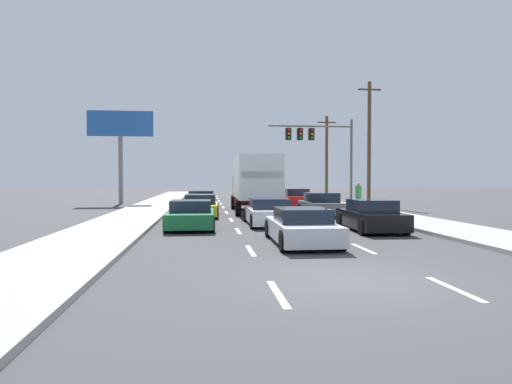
# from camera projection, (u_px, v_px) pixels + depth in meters

# --- Properties ---
(ground_plane) EXTENTS (140.00, 140.00, 0.00)m
(ground_plane) POSITION_uv_depth(u_px,v_px,m) (245.00, 206.00, 34.26)
(ground_plane) COLOR #3D3D3F
(sidewalk_right) EXTENTS (3.18, 80.00, 0.14)m
(sidewalk_right) POSITION_uv_depth(u_px,v_px,m) (355.00, 209.00, 30.06)
(sidewalk_right) COLOR #9E9E99
(sidewalk_right) RESTS_ON ground_plane
(sidewalk_left) EXTENTS (3.18, 80.00, 0.14)m
(sidewalk_left) POSITION_uv_depth(u_px,v_px,m) (144.00, 211.00, 28.53)
(sidewalk_left) COLOR #9E9E99
(sidewalk_left) RESTS_ON ground_plane
(lane_markings) EXTENTS (3.54, 57.00, 0.01)m
(lane_markings) POSITION_uv_depth(u_px,v_px,m) (250.00, 209.00, 30.87)
(lane_markings) COLOR silver
(lane_markings) RESTS_ON ground_plane
(car_navy) EXTENTS (2.11, 4.12, 1.25)m
(car_navy) POSITION_uv_depth(u_px,v_px,m) (202.00, 200.00, 31.60)
(car_navy) COLOR #141E4C
(car_navy) RESTS_ON ground_plane
(car_yellow) EXTENTS (2.06, 4.46, 1.23)m
(car_yellow) POSITION_uv_depth(u_px,v_px,m) (201.00, 206.00, 25.24)
(car_yellow) COLOR yellow
(car_yellow) RESTS_ON ground_plane
(car_green) EXTENTS (2.02, 4.12, 1.19)m
(car_green) POSITION_uv_depth(u_px,v_px,m) (191.00, 216.00, 19.17)
(car_green) COLOR #196B38
(car_green) RESTS_ON ground_plane
(box_truck) EXTENTS (2.68, 9.08, 3.38)m
(box_truck) POSITION_uv_depth(u_px,v_px,m) (255.00, 181.00, 27.82)
(box_truck) COLOR white
(box_truck) RESTS_ON ground_plane
(car_white) EXTENTS (1.98, 4.36, 1.20)m
(car_white) POSITION_uv_depth(u_px,v_px,m) (268.00, 213.00, 20.68)
(car_white) COLOR white
(car_white) RESTS_ON ground_plane
(car_silver) EXTENTS (1.94, 4.44, 1.16)m
(car_silver) POSITION_uv_depth(u_px,v_px,m) (301.00, 227.00, 14.71)
(car_silver) COLOR #B7BABF
(car_silver) RESTS_ON ground_plane
(car_red) EXTENTS (2.00, 4.62, 1.36)m
(car_red) POSITION_uv_depth(u_px,v_px,m) (296.00, 199.00, 33.68)
(car_red) COLOR red
(car_red) RESTS_ON ground_plane
(car_gray) EXTENTS (1.97, 4.09, 1.31)m
(car_gray) POSITION_uv_depth(u_px,v_px,m) (321.00, 205.00, 25.75)
(car_gray) COLOR slate
(car_gray) RESTS_ON ground_plane
(car_black) EXTENTS (2.01, 4.33, 1.26)m
(car_black) POSITION_uv_depth(u_px,v_px,m) (371.00, 216.00, 18.43)
(car_black) COLOR black
(car_black) RESTS_ON ground_plane
(traffic_signal_mast) EXTENTS (6.96, 0.69, 6.91)m
(traffic_signal_mast) POSITION_uv_depth(u_px,v_px,m) (314.00, 140.00, 36.87)
(traffic_signal_mast) COLOR #595B56
(traffic_signal_mast) RESTS_ON ground_plane
(utility_pole_mid) EXTENTS (1.80, 0.28, 9.52)m
(utility_pole_mid) POSITION_uv_depth(u_px,v_px,m) (369.00, 142.00, 35.08)
(utility_pole_mid) COLOR brown
(utility_pole_mid) RESTS_ON ground_plane
(utility_pole_far) EXTENTS (1.80, 0.28, 8.20)m
(utility_pole_far) POSITION_uv_depth(u_px,v_px,m) (327.00, 157.00, 44.78)
(utility_pole_far) COLOR brown
(utility_pole_far) RESTS_ON ground_plane
(roadside_billboard) EXTENTS (5.32, 0.36, 7.68)m
(roadside_billboard) POSITION_uv_depth(u_px,v_px,m) (120.00, 135.00, 37.59)
(roadside_billboard) COLOR slate
(roadside_billboard) RESTS_ON ground_plane
(pedestrian_near_corner) EXTENTS (0.38, 0.38, 1.73)m
(pedestrian_near_corner) POSITION_uv_depth(u_px,v_px,m) (358.00, 196.00, 28.64)
(pedestrian_near_corner) COLOR #3F3F42
(pedestrian_near_corner) RESTS_ON sidewalk_right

